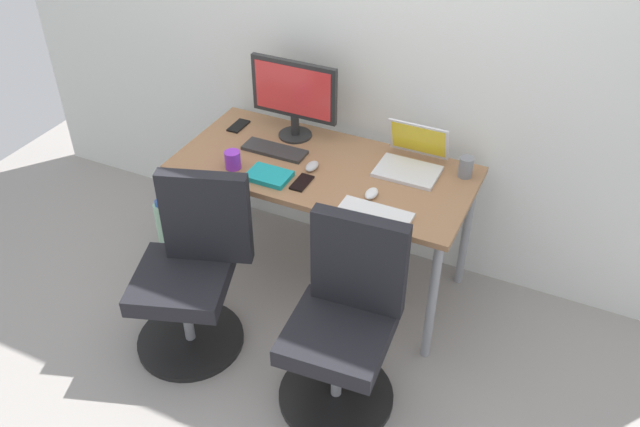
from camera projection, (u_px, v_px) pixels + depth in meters
ground_plane at (324, 277)px, 3.82m from camera, size 5.28×5.28×0.00m
back_wall at (361, 33)px, 3.35m from camera, size 4.40×0.04×2.60m
desk at (324, 178)px, 3.41m from camera, size 1.51×0.70×0.75m
office_chair_left at (192, 274)px, 3.21m from camera, size 0.56×0.56×0.94m
office_chair_right at (344, 326)px, 2.94m from camera, size 0.54×0.54×0.94m
water_bottle_on_floor at (163, 223)px, 3.98m from camera, size 0.09×0.09×0.31m
desktop_monitor at (294, 94)px, 3.46m from camera, size 0.48×0.18×0.43m
open_laptop at (412, 158)px, 3.33m from camera, size 0.31×0.29×0.22m
keyboard_by_monitor at (275, 150)px, 3.48m from camera, size 0.34×0.12×0.02m
keyboard_by_laptop at (376, 212)px, 3.04m from camera, size 0.34×0.12×0.02m
mouse_by_monitor at (372, 193)px, 3.15m from camera, size 0.06×0.10×0.03m
mouse_by_laptop at (312, 166)px, 3.34m from camera, size 0.06×0.10×0.03m
coffee_mug at (233, 160)px, 3.33m from camera, size 0.08×0.08×0.09m
pen_cup at (466, 167)px, 3.27m from camera, size 0.07×0.07×0.10m
phone_near_monitor at (239, 126)px, 3.69m from camera, size 0.07×0.14×0.01m
phone_near_laptop at (302, 183)px, 3.24m from camera, size 0.07×0.14×0.01m
notebook at (269, 176)px, 3.28m from camera, size 0.21×0.15×0.03m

